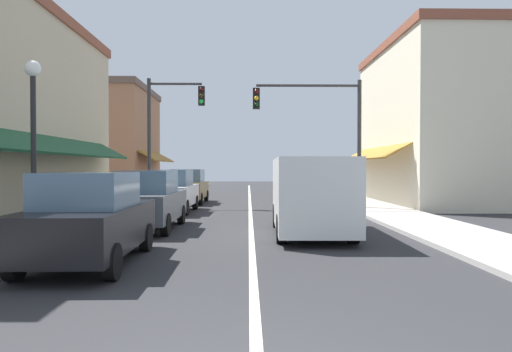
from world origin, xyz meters
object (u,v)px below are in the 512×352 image
parked_car_far_left (188,186)px  traffic_signal_mast_arm (323,121)px  parked_car_nearest_left (90,219)px  traffic_signal_left_corner (166,123)px  parked_car_second_left (148,200)px  street_lamp_left_near (33,120)px  parked_car_third_left (172,191)px  van_in_lane (310,193)px

parked_car_far_left → traffic_signal_mast_arm: 8.06m
parked_car_nearest_left → traffic_signal_left_corner: bearing=92.8°
parked_car_second_left → parked_car_far_left: size_ratio=1.00×
parked_car_far_left → traffic_signal_mast_arm: traffic_signal_mast_arm is taller
parked_car_second_left → traffic_signal_left_corner: bearing=96.7°
traffic_signal_mast_arm → traffic_signal_left_corner: (-7.14, 1.84, 0.09)m
parked_car_far_left → street_lamp_left_near: (-1.74, -13.64, 2.05)m
parked_car_second_left → parked_car_far_left: bearing=91.3°
parked_car_nearest_left → parked_car_second_left: bearing=88.8°
traffic_signal_left_corner → street_lamp_left_near: traffic_signal_left_corner is taller
parked_car_far_left → parked_car_third_left: bearing=-89.7°
parked_car_second_left → traffic_signal_left_corner: size_ratio=0.68×
parked_car_second_left → traffic_signal_mast_arm: (6.28, 6.38, 3.00)m
van_in_lane → traffic_signal_left_corner: traffic_signal_left_corner is taller
parked_car_far_left → van_in_lane: size_ratio=0.79×
parked_car_far_left → parked_car_nearest_left: bearing=-88.8°
van_in_lane → street_lamp_left_near: bearing=-159.2°
street_lamp_left_near → parked_car_second_left: bearing=61.3°
parked_car_far_left → van_in_lane: (4.86, -11.33, 0.27)m
parked_car_third_left → van_in_lane: size_ratio=0.79×
parked_car_nearest_left → parked_car_second_left: 5.02m
parked_car_nearest_left → parked_car_third_left: (-0.13, 10.36, 0.00)m
parked_car_third_left → parked_car_nearest_left: bearing=-87.9°
parked_car_nearest_left → street_lamp_left_near: bearing=136.9°
parked_car_third_left → traffic_signal_mast_arm: bearing=10.5°
parked_car_third_left → street_lamp_left_near: (-1.69, -8.71, 2.05)m
parked_car_nearest_left → traffic_signal_left_corner: (-0.83, 13.24, 3.08)m
van_in_lane → parked_car_nearest_left: bearing=-138.8°
parked_car_second_left → traffic_signal_left_corner: traffic_signal_left_corner is taller
traffic_signal_left_corner → traffic_signal_mast_arm: bearing=-14.5°
parked_car_far_left → traffic_signal_left_corner: bearing=-109.3°
parked_car_nearest_left → parked_car_far_left: 15.29m
parked_car_third_left → traffic_signal_mast_arm: 7.17m
parked_car_far_left → traffic_signal_left_corner: traffic_signal_left_corner is taller
parked_car_far_left → van_in_lane: bearing=-65.9°
parked_car_nearest_left → street_lamp_left_near: size_ratio=0.96×
traffic_signal_mast_arm → parked_car_third_left: bearing=-170.9°
van_in_lane → traffic_signal_mast_arm: size_ratio=0.92×
parked_car_nearest_left → van_in_lane: bearing=38.9°
parked_car_third_left → van_in_lane: 8.07m
traffic_signal_left_corner → van_in_lane: bearing=-58.8°
parked_car_second_left → street_lamp_left_near: (-1.85, -3.37, 2.05)m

